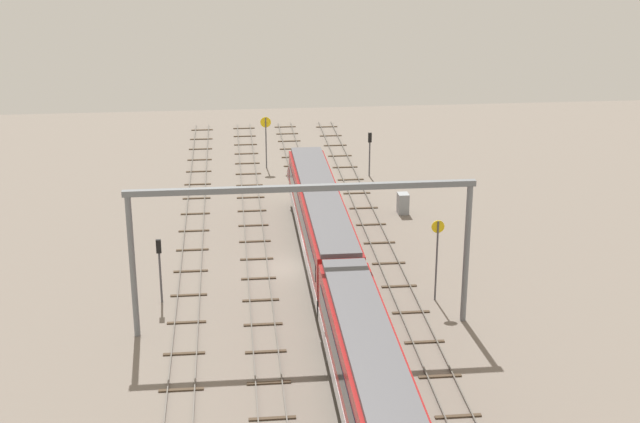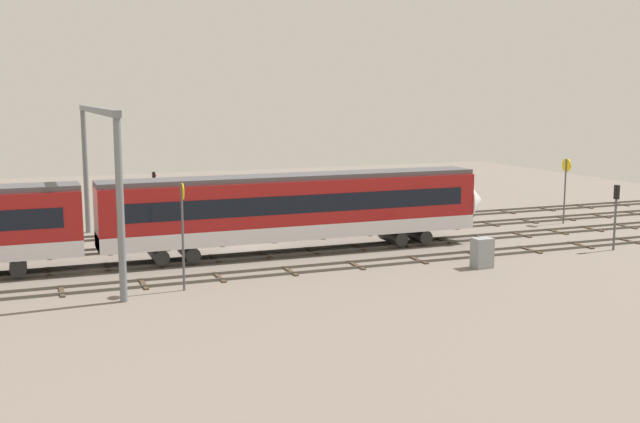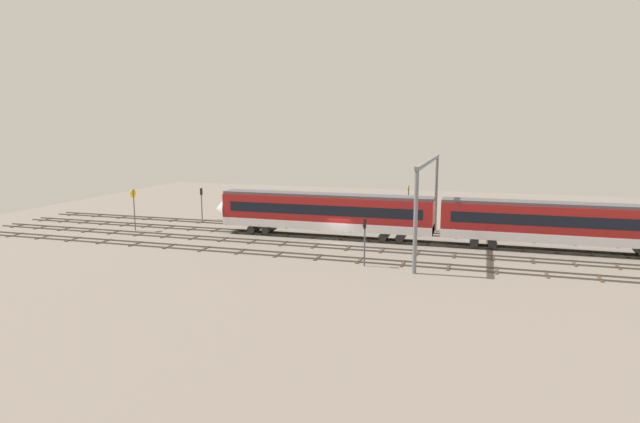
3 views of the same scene
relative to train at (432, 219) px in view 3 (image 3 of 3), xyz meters
name	(u,v)px [view 3 (image 3 of 3)]	position (x,y,z in m)	size (l,w,h in m)	color
ground_plane	(337,243)	(9.76, 2.34, -2.66)	(101.21, 101.21, 0.00)	slate
track_near_foreground	(352,230)	(9.76, -4.69, -2.59)	(85.21, 2.40, 0.16)	#59544C
track_with_train	(343,238)	(9.76, 0.00, -2.59)	(85.21, 2.40, 0.16)	#59544C
track_middle	(331,247)	(9.76, 4.69, -2.59)	(85.21, 2.40, 0.16)	#59544C
track_second_far	(318,257)	(9.76, 9.37, -2.59)	(85.21, 2.40, 0.16)	#59544C
train	(432,219)	(0.00, 0.00, 0.00)	(50.40, 3.24, 4.80)	maroon
overhead_gantry	(428,181)	(0.28, 2.28, 4.28)	(0.40, 20.52, 9.12)	slate
speed_sign_near_foreground	(408,202)	(3.42, -6.62, 0.80)	(0.14, 0.84, 5.49)	#4C4C51
speed_sign_mid_trackside	(134,203)	(34.79, 2.88, 0.68)	(0.14, 1.01, 5.01)	#4C4C51
signal_light_trackside_approach	(201,199)	(31.06, -6.58, 0.10)	(0.31, 0.32, 4.19)	#4C4C51
signal_light_trackside_departure	(365,235)	(4.89, 11.07, 0.19)	(0.31, 0.32, 4.33)	#4C4C51
relay_cabinet	(279,215)	(20.40, -7.73, -1.80)	(1.11, 0.88, 1.72)	gray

